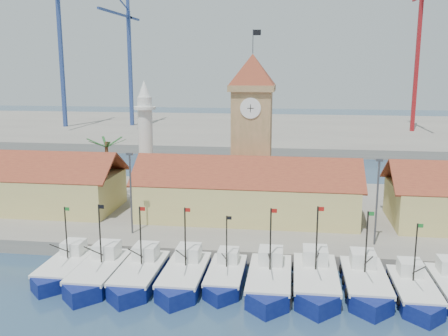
# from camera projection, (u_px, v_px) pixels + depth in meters

# --- Properties ---
(ground) EXTENTS (400.00, 400.00, 0.00)m
(ground) POSITION_uv_depth(u_px,v_px,m) (225.00, 302.00, 42.25)
(ground) COLOR navy
(ground) RESTS_ON ground
(quay) EXTENTS (140.00, 32.00, 1.50)m
(quay) POSITION_uv_depth(u_px,v_px,m) (250.00, 213.00, 65.39)
(quay) COLOR gray
(quay) RESTS_ON ground
(terminal) EXTENTS (240.00, 80.00, 2.00)m
(terminal) POSITION_uv_depth(u_px,v_px,m) (275.00, 130.00, 148.81)
(terminal) COLOR gray
(terminal) RESTS_ON ground
(boat_0) EXTENTS (3.38, 9.26, 7.01)m
(boat_0) POSITION_uv_depth(u_px,v_px,m) (64.00, 269.00, 47.30)
(boat_0) COLOR #0B1458
(boat_0) RESTS_ON ground
(boat_1) EXTENTS (3.69, 10.10, 7.64)m
(boat_1) POSITION_uv_depth(u_px,v_px,m) (98.00, 275.00, 45.93)
(boat_1) COLOR #0B1458
(boat_1) RESTS_ON ground
(boat_2) EXTENTS (3.64, 9.97, 7.54)m
(boat_2) POSITION_uv_depth(u_px,v_px,m) (139.00, 276.00, 45.57)
(boat_2) COLOR #0B1458
(boat_2) RESTS_ON ground
(boat_3) EXTENTS (3.64, 9.96, 7.54)m
(boat_3) POSITION_uv_depth(u_px,v_px,m) (184.00, 278.00, 45.26)
(boat_3) COLOR #0B1458
(boat_3) RESTS_ON ground
(boat_4) EXTENTS (3.23, 8.84, 6.69)m
(boat_4) POSITION_uv_depth(u_px,v_px,m) (225.00, 278.00, 45.49)
(boat_4) COLOR #0B1458
(boat_4) RESTS_ON ground
(boat_5) EXTENTS (3.76, 10.31, 7.80)m
(boat_5) POSITION_uv_depth(u_px,v_px,m) (269.00, 283.00, 44.16)
(boat_5) COLOR #0B1458
(boat_5) RESTS_ON ground
(boat_6) EXTENTS (3.86, 10.57, 8.00)m
(boat_6) POSITION_uv_depth(u_px,v_px,m) (316.00, 283.00, 44.08)
(boat_6) COLOR #0B1458
(boat_6) RESTS_ON ground
(boat_7) EXTENTS (3.70, 10.15, 7.68)m
(boat_7) POSITION_uv_depth(u_px,v_px,m) (366.00, 285.00, 43.69)
(boat_7) COLOR #0B1458
(boat_7) RESTS_ON ground
(boat_8) EXTENTS (3.38, 9.27, 7.01)m
(boat_8) POSITION_uv_depth(u_px,v_px,m) (415.00, 293.00, 42.33)
(boat_8) COLOR #0B1458
(boat_8) RESTS_ON ground
(hall_left) EXTENTS (31.20, 10.13, 7.61)m
(hall_left) POSITION_uv_depth(u_px,v_px,m) (4.00, 188.00, 65.17)
(hall_left) COLOR #CABF6F
(hall_left) RESTS_ON quay
(hall_center) EXTENTS (27.04, 10.13, 7.61)m
(hall_center) POSITION_uv_depth(u_px,v_px,m) (247.00, 197.00, 60.86)
(hall_center) COLOR #CABF6F
(hall_center) RESTS_ON quay
(clock_tower) EXTENTS (5.80, 5.80, 22.70)m
(clock_tower) POSITION_uv_depth(u_px,v_px,m) (252.00, 126.00, 65.09)
(clock_tower) COLOR tan
(clock_tower) RESTS_ON quay
(minaret) EXTENTS (3.00, 3.00, 16.30)m
(minaret) POSITION_uv_depth(u_px,v_px,m) (146.00, 139.00, 69.50)
(minaret) COLOR silver
(minaret) RESTS_ON quay
(palm_tree) EXTENTS (5.60, 5.03, 8.39)m
(palm_tree) POSITION_uv_depth(u_px,v_px,m) (107.00, 165.00, 68.93)
(palm_tree) COLOR brown
(palm_tree) RESTS_ON quay
(lamp_posts) EXTENTS (80.70, 0.25, 9.03)m
(lamp_posts) POSITION_uv_depth(u_px,v_px,m) (245.00, 193.00, 52.53)
(lamp_posts) COLOR #3F3F44
(lamp_posts) RESTS_ON quay
(crane_blue_far) EXTENTS (1.00, 36.53, 46.36)m
(crane_blue_far) POSITION_uv_depth(u_px,v_px,m) (57.00, 36.00, 142.21)
(crane_blue_far) COLOR navy
(crane_blue_far) RESTS_ON terminal
(crane_blue_near) EXTENTS (1.00, 33.19, 39.88)m
(crane_blue_near) POSITION_uv_depth(u_px,v_px,m) (128.00, 51.00, 146.58)
(crane_blue_near) COLOR navy
(crane_blue_near) RESTS_ON terminal
(crane_red_right) EXTENTS (1.00, 31.12, 43.91)m
(crane_red_right) POSITION_uv_depth(u_px,v_px,m) (420.00, 41.00, 132.66)
(crane_red_right) COLOR maroon
(crane_red_right) RESTS_ON terminal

